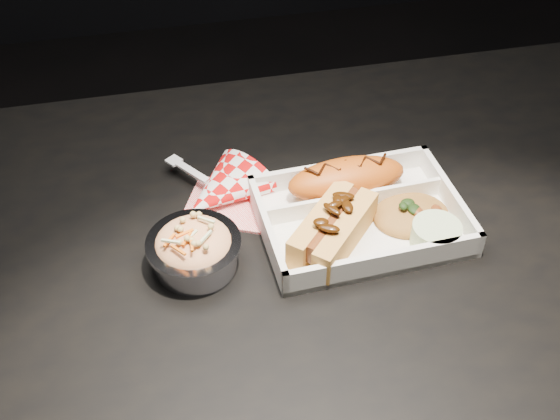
% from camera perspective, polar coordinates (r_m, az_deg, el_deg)
% --- Properties ---
extents(dining_table, '(1.20, 0.80, 0.75)m').
position_cam_1_polar(dining_table, '(0.94, 4.67, -6.90)').
color(dining_table, black).
rests_on(dining_table, ground).
extents(food_tray, '(0.26, 0.19, 0.04)m').
position_cam_1_polar(food_tray, '(0.89, 6.47, -0.74)').
color(food_tray, white).
rests_on(food_tray, dining_table).
extents(fried_pastry, '(0.16, 0.07, 0.05)m').
position_cam_1_polar(fried_pastry, '(0.92, 5.43, 2.58)').
color(fried_pastry, '#C45613').
rests_on(fried_pastry, food_tray).
extents(hotdog, '(0.13, 0.14, 0.06)m').
position_cam_1_polar(hotdog, '(0.85, 4.34, -1.38)').
color(hotdog, '#E3A34D').
rests_on(hotdog, food_tray).
extents(fried_rice_mound, '(0.10, 0.09, 0.03)m').
position_cam_1_polar(fried_rice_mound, '(0.90, 10.69, 0.11)').
color(fried_rice_mound, '#AD7232').
rests_on(fried_rice_mound, food_tray).
extents(cupcake_liner, '(0.06, 0.06, 0.03)m').
position_cam_1_polar(cupcake_liner, '(0.87, 12.54, -1.99)').
color(cupcake_liner, beige).
rests_on(cupcake_liner, food_tray).
extents(foil_coleslaw_cup, '(0.11, 0.11, 0.07)m').
position_cam_1_polar(foil_coleslaw_cup, '(0.83, -7.01, -3.07)').
color(foil_coleslaw_cup, silver).
rests_on(foil_coleslaw_cup, dining_table).
extents(napkin_fork, '(0.15, 0.16, 0.10)m').
position_cam_1_polar(napkin_fork, '(0.92, -4.83, 1.49)').
color(napkin_fork, red).
rests_on(napkin_fork, dining_table).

